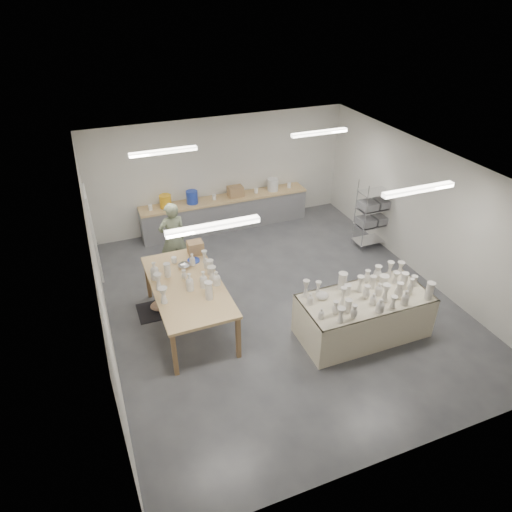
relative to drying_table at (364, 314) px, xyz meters
name	(u,v)px	position (x,y,z in m)	size (l,w,h in m)	color
room	(276,216)	(-1.19, 1.58, 1.59)	(8.00, 8.02, 3.00)	#424449
back_counter	(225,212)	(-1.09, 5.17, 0.02)	(4.60, 0.60, 1.24)	tan
wire_shelf	(374,213)	(2.12, 2.89, 0.45)	(0.88, 0.48, 1.80)	silver
drying_table	(364,314)	(0.00, 0.00, 0.00)	(2.48, 1.18, 1.25)	olive
work_table	(188,281)	(-3.01, 1.59, 0.51)	(1.33, 2.62, 1.34)	tan
rug	(162,309)	(-3.50, 2.17, -0.46)	(1.00, 0.70, 0.02)	black
cat	(163,305)	(-3.48, 2.16, -0.34)	(0.55, 0.46, 0.20)	white
potter	(173,238)	(-2.87, 3.56, 0.41)	(0.64, 0.42, 1.75)	gray
red_stool	(173,255)	(-2.87, 3.83, -0.21)	(0.36, 0.36, 0.29)	red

